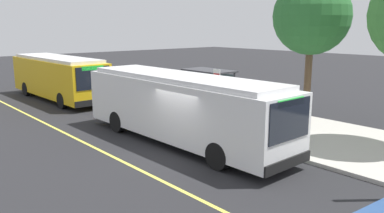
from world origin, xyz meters
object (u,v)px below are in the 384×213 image
(transit_bus_second, at_px, (58,76))
(pedestrian_commuter, at_px, (196,96))
(waiting_bench, at_px, (214,106))
(route_sign_post, at_px, (217,89))
(transit_bus_main, at_px, (181,106))

(transit_bus_second, xyz_separation_m, pedestrian_commuter, (9.82, 3.89, -0.50))
(waiting_bench, bearing_deg, transit_bus_second, -157.62)
(waiting_bench, height_order, route_sign_post, route_sign_post)
(pedestrian_commuter, bearing_deg, transit_bus_second, -158.38)
(transit_bus_main, xyz_separation_m, route_sign_post, (-0.71, 2.86, 0.34))
(route_sign_post, bearing_deg, transit_bus_main, -75.98)
(route_sign_post, relative_size, pedestrian_commuter, 1.66)
(transit_bus_second, relative_size, pedestrian_commuter, 6.03)
(transit_bus_main, height_order, transit_bus_second, same)
(transit_bus_second, distance_m, pedestrian_commuter, 10.58)
(route_sign_post, height_order, pedestrian_commuter, route_sign_post)
(transit_bus_main, xyz_separation_m, transit_bus_second, (-13.36, 0.09, -0.00))
(transit_bus_second, height_order, pedestrian_commuter, transit_bus_second)
(transit_bus_main, distance_m, transit_bus_second, 13.36)
(pedestrian_commuter, bearing_deg, transit_bus_main, -48.42)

